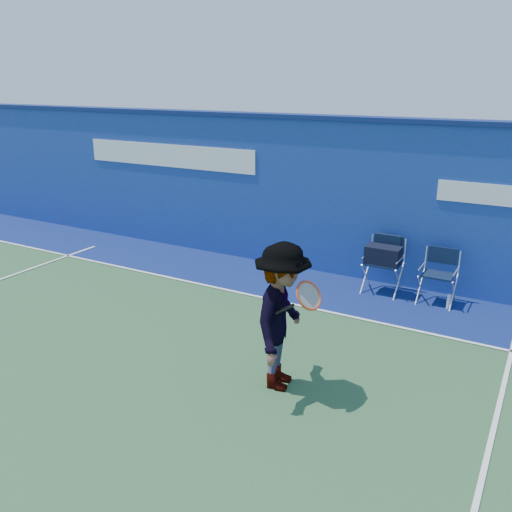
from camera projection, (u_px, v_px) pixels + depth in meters
The scene contains 8 objects.
ground at pixel (121, 373), 7.23m from camera, with size 80.00×80.00×0.00m, color #2C522F.
stadium_wall at pixel (292, 191), 11.05m from camera, with size 24.00×0.50×3.08m.
out_of_bounds_strip at pixel (266, 279), 10.62m from camera, with size 24.00×1.80×0.01m, color navy.
court_lines at pixel (150, 353), 7.72m from camera, with size 24.00×12.00×0.01m.
directors_chair_left at pixel (383, 270), 9.83m from camera, with size 0.61×0.57×1.04m.
directors_chair_right at pixel (437, 287), 9.40m from camera, with size 0.57×0.51×0.95m.
water_bottle at pixel (449, 302), 9.20m from camera, with size 0.07×0.07×0.26m, color silver.
tennis_player at pixel (282, 317), 6.66m from camera, with size 1.03×1.34×1.90m.
Camera 1 is at (4.70, -4.67, 3.75)m, focal length 38.00 mm.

